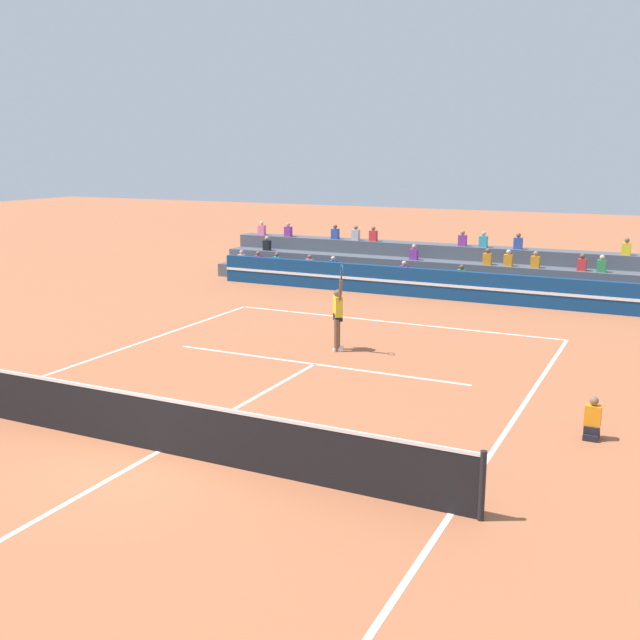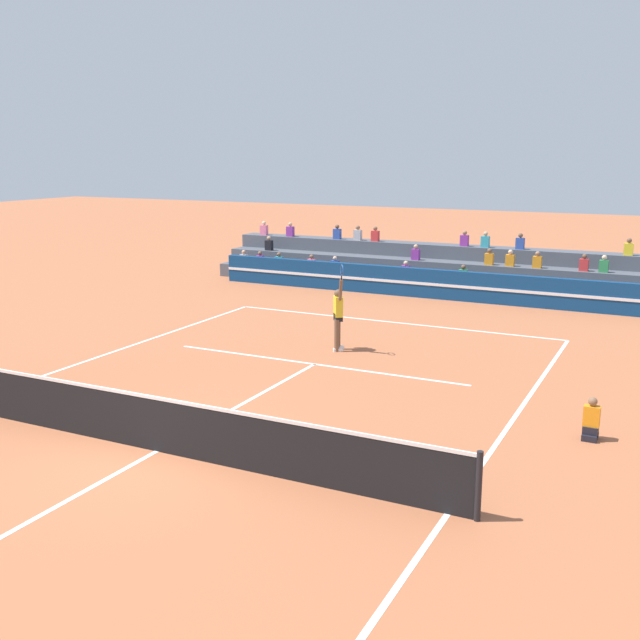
{
  "view_description": "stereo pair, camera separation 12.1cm",
  "coord_description": "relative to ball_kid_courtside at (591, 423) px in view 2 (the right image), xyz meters",
  "views": [
    {
      "loc": [
        8.27,
        -10.24,
        5.36
      ],
      "look_at": [
        -0.01,
        6.78,
        1.1
      ],
      "focal_mm": 42.0,
      "sensor_mm": 36.0,
      "label": 1
    },
    {
      "loc": [
        8.38,
        -10.19,
        5.36
      ],
      "look_at": [
        -0.01,
        6.78,
        1.1
      ],
      "focal_mm": 42.0,
      "sensor_mm": 36.0,
      "label": 2
    }
  ],
  "objects": [
    {
      "name": "ground_plane",
      "position": [
        -7.05,
        -4.14,
        -0.33
      ],
      "size": [
        120.0,
        120.0,
        0.0
      ],
      "primitive_type": "plane",
      "color": "#AD603D"
    },
    {
      "name": "court_lines",
      "position": [
        -7.05,
        -4.14,
        -0.33
      ],
      "size": [
        11.1,
        23.9,
        0.01
      ],
      "color": "white",
      "rests_on": "ground"
    },
    {
      "name": "tennis_net",
      "position": [
        -7.05,
        -4.14,
        0.21
      ],
      "size": [
        12.0,
        0.1,
        1.1
      ],
      "color": "black",
      "rests_on": "ground"
    },
    {
      "name": "sponsor_banner_wall",
      "position": [
        -7.05,
        12.21,
        0.22
      ],
      "size": [
        18.0,
        0.26,
        1.1
      ],
      "color": "navy",
      "rests_on": "ground"
    },
    {
      "name": "bleacher_stand",
      "position": [
        -7.06,
        14.74,
        0.32
      ],
      "size": [
        20.15,
        2.85,
        2.28
      ],
      "color": "#4C515B",
      "rests_on": "ground"
    },
    {
      "name": "ball_kid_courtside",
      "position": [
        0.0,
        0.0,
        0.0
      ],
      "size": [
        0.3,
        0.36,
        0.84
      ],
      "color": "black",
      "rests_on": "ground"
    },
    {
      "name": "tennis_player",
      "position": [
        -7.09,
        3.81,
        0.66
      ],
      "size": [
        0.59,
        0.76,
        2.5
      ],
      "color": "brown",
      "rests_on": "ground"
    },
    {
      "name": "tennis_ball",
      "position": [
        -8.89,
        -2.82,
        -0.3
      ],
      "size": [
        0.07,
        0.07,
        0.07
      ],
      "primitive_type": "sphere",
      "color": "#C6DB33",
      "rests_on": "ground"
    }
  ]
}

